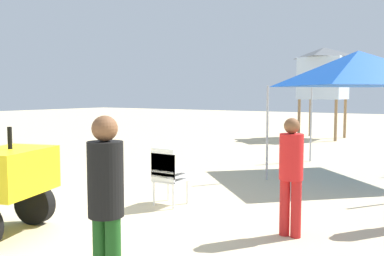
% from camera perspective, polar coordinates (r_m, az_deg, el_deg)
% --- Properties ---
extents(ground, '(80.00, 80.00, 0.00)m').
position_cam_1_polar(ground, '(6.59, -18.47, -12.65)').
color(ground, beige).
extents(stacked_plastic_chairs, '(0.48, 0.48, 1.02)m').
position_cam_1_polar(stacked_plastic_chairs, '(7.20, -3.43, -6.00)').
color(stacked_plastic_chairs, white).
rests_on(stacked_plastic_chairs, ground).
extents(surfboard_pile, '(2.16, 0.74, 0.24)m').
position_cam_1_polar(surfboard_pile, '(11.03, -20.45, -5.09)').
color(surfboard_pile, green).
rests_on(surfboard_pile, ground).
extents(lifeguard_near_left, '(0.32, 0.32, 1.62)m').
position_cam_1_polar(lifeguard_near_left, '(5.76, 13.49, -5.54)').
color(lifeguard_near_left, red).
rests_on(lifeguard_near_left, ground).
extents(lifeguard_near_right, '(0.32, 0.32, 1.75)m').
position_cam_1_polar(lifeguard_near_right, '(3.81, -11.77, -9.46)').
color(lifeguard_near_right, '#194C19').
rests_on(lifeguard_near_right, ground).
extents(popup_canopy, '(3.19, 3.19, 2.95)m').
position_cam_1_polar(popup_canopy, '(10.47, 21.89, 7.61)').
color(popup_canopy, '#B2B2B7').
rests_on(popup_canopy, ground).
extents(lifeguard_tower, '(1.98, 1.98, 3.97)m').
position_cam_1_polar(lifeguard_tower, '(19.08, 17.65, 7.21)').
color(lifeguard_tower, olive).
rests_on(lifeguard_tower, ground).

